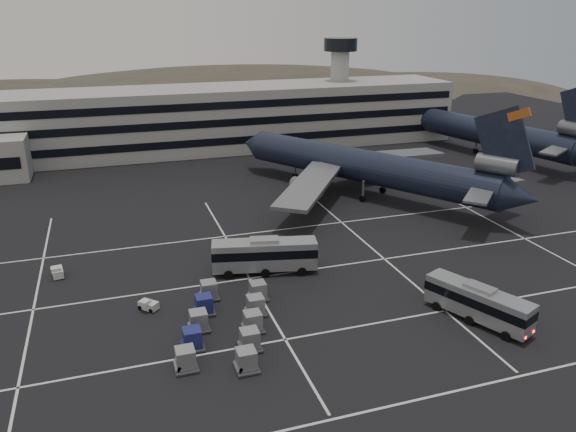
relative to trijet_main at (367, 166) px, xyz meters
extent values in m
plane|color=black|center=(-21.12, -28.76, -5.25)|extent=(260.00, 260.00, 0.00)
cube|color=silver|center=(-21.12, -50.76, -5.24)|extent=(90.00, 0.25, 0.01)
cube|color=silver|center=(-21.12, -38.76, -5.24)|extent=(90.00, 0.25, 0.01)
cube|color=silver|center=(-21.12, -24.76, -5.24)|extent=(90.00, 0.25, 0.01)
cube|color=silver|center=(-21.12, -10.76, -5.24)|extent=(90.00, 0.25, 0.01)
cube|color=silver|center=(-51.12, -22.76, -5.24)|extent=(0.25, 55.00, 0.01)
cube|color=silver|center=(-27.12, -22.76, -5.24)|extent=(0.25, 55.00, 0.01)
cube|color=silver|center=(-9.12, -22.76, -5.24)|extent=(0.25, 55.00, 0.01)
cube|color=silver|center=(12.88, -22.76, -5.24)|extent=(0.25, 55.00, 0.01)
cube|color=gray|center=(-21.12, 43.24, 1.75)|extent=(120.00, 18.00, 14.00)
cube|color=black|center=(-21.12, 34.19, -1.75)|extent=(118.00, 0.20, 1.60)
cube|color=black|center=(-21.12, 34.19, 2.25)|extent=(118.00, 0.20, 1.60)
cube|color=black|center=(-21.12, 34.19, 5.95)|extent=(118.00, 0.20, 1.60)
cylinder|color=gray|center=(13.88, 45.24, 5.75)|extent=(4.40, 4.40, 22.00)
cylinder|color=black|center=(13.88, 45.24, 17.25)|extent=(8.00, 8.00, 3.00)
ellipsoid|color=#38332B|center=(8.88, 141.24, -18.75)|extent=(252.00, 180.00, 44.00)
ellipsoid|color=#38332B|center=(88.88, 141.24, -14.25)|extent=(168.00, 120.00, 24.00)
cylinder|color=black|center=(-0.26, 0.43, -0.05)|extent=(29.99, 43.78, 5.60)
cone|color=black|center=(-14.03, 22.72, -0.05)|extent=(7.13, 6.77, 5.60)
cone|color=black|center=(13.66, -22.12, -0.05)|extent=(6.92, 6.90, 5.04)
cube|color=black|center=(11.82, -19.14, 7.35)|extent=(5.40, 8.32, 10.97)
cube|color=#AD5017|center=(12.61, -20.42, 11.55)|extent=(2.17, 3.04, 2.24)
cylinder|color=#595B60|center=(11.56, -18.71, 4.05)|extent=(5.45, 6.52, 2.70)
cube|color=slate|center=(7.72, -20.50, 0.55)|extent=(7.64, 7.50, 0.87)
cube|color=slate|center=(14.87, -16.08, 0.55)|extent=(8.15, 5.54, 0.87)
cube|color=slate|center=(-11.95, -4.44, -0.85)|extent=(17.46, 20.99, 1.75)
cylinder|color=#595B60|center=(-10.97, -0.31, -2.55)|extent=(5.19, 6.10, 2.70)
cube|color=slate|center=(9.32, 8.70, -0.85)|extent=(22.61, 9.13, 1.75)
cylinder|color=#595B60|center=(5.19, 9.67, -2.55)|extent=(5.19, 6.10, 2.70)
cylinder|color=slate|center=(-8.34, 13.50, -3.05)|extent=(0.44, 0.44, 3.00)
cylinder|color=black|center=(-8.34, 13.50, -4.70)|extent=(1.00, 1.20, 1.10)
cylinder|color=slate|center=(-1.94, -2.96, -3.05)|extent=(0.44, 0.44, 3.00)
cylinder|color=black|center=(-1.94, -2.96, -4.70)|extent=(1.00, 1.20, 1.10)
cylinder|color=slate|center=(3.51, 0.41, -3.05)|extent=(0.44, 0.44, 3.00)
cylinder|color=black|center=(3.51, 0.41, -4.70)|extent=(1.00, 1.20, 1.10)
cylinder|color=black|center=(36.90, 20.24, -0.05)|extent=(16.33, 48.02, 5.60)
cone|color=black|center=(30.96, 45.76, -0.05)|extent=(6.47, 5.65, 5.60)
cylinder|color=#595B60|center=(42.00, -1.67, 4.05)|extent=(3.99, 6.46, 2.70)
cube|color=slate|center=(37.80, -2.13, 0.55)|extent=(8.15, 6.08, 0.87)
cylinder|color=slate|center=(36.90, 20.24, -3.05)|extent=(0.44, 0.44, 3.00)
cylinder|color=black|center=(36.90, 20.24, -4.70)|extent=(0.74, 1.18, 1.10)
cube|color=gray|center=(-7.19, -41.47, -3.15)|extent=(6.91, 11.33, 3.07)
cube|color=black|center=(-7.19, -41.47, -2.78)|extent=(6.99, 11.41, 0.97)
cube|color=gray|center=(-7.19, -41.47, -1.43)|extent=(2.74, 3.47, 0.36)
cylinder|color=black|center=(-6.76, -45.59, -4.76)|extent=(0.70, 1.03, 0.98)
cylinder|color=black|center=(-4.42, -44.55, -4.76)|extent=(0.70, 1.03, 0.98)
cylinder|color=black|center=(-8.36, -41.99, -4.76)|extent=(0.70, 1.03, 0.98)
cylinder|color=black|center=(-6.02, -40.95, -4.76)|extent=(0.70, 1.03, 0.98)
cylinder|color=black|center=(-9.96, -38.39, -4.76)|extent=(0.70, 1.03, 0.98)
cylinder|color=black|center=(-7.62, -37.35, -4.76)|extent=(0.70, 1.03, 0.98)
cube|color=#FF0C05|center=(-5.65, -46.97, -4.33)|extent=(0.27, 0.18, 0.23)
cube|color=#FF0C05|center=(-4.15, -46.30, -4.33)|extent=(0.27, 0.18, 0.23)
cube|color=gray|center=(-24.90, -23.68, -2.89)|extent=(12.97, 5.54, 3.45)
cube|color=black|center=(-24.90, -23.68, -2.48)|extent=(13.04, 5.61, 1.09)
cube|color=gray|center=(-24.90, -23.68, -0.96)|extent=(3.76, 2.54, 0.40)
cylinder|color=black|center=(-20.89, -26.04, -4.70)|extent=(1.16, 0.60, 1.10)
cylinder|color=black|center=(-20.27, -23.23, -4.70)|extent=(1.16, 0.60, 1.10)
cylinder|color=black|center=(-25.22, -25.08, -4.70)|extent=(1.16, 0.60, 1.10)
cylinder|color=black|center=(-24.59, -22.27, -4.70)|extent=(1.16, 0.60, 1.10)
cylinder|color=black|center=(-29.54, -24.12, -4.70)|extent=(1.16, 0.60, 1.10)
cylinder|color=black|center=(-28.92, -21.32, -4.70)|extent=(1.16, 0.60, 1.10)
cube|color=silver|center=(-49.01, -17.04, -4.68)|extent=(1.55, 2.42, 0.92)
cube|color=silver|center=(-48.93, -17.54, -4.07)|extent=(1.25, 1.08, 0.51)
cylinder|color=black|center=(-49.45, -17.93, -4.96)|extent=(0.31, 0.60, 0.58)
cylinder|color=black|center=(-48.33, -17.77, -4.96)|extent=(0.31, 0.60, 0.58)
cylinder|color=black|center=(-49.69, -16.31, -4.96)|extent=(0.31, 0.60, 0.58)
cylinder|color=black|center=(-48.57, -16.14, -4.96)|extent=(0.31, 0.60, 0.58)
cube|color=silver|center=(-39.28, -28.58, -4.74)|extent=(2.23, 2.23, 0.84)
cube|color=silver|center=(-38.95, -28.90, -4.18)|extent=(1.31, 1.31, 0.46)
cylinder|color=black|center=(-39.11, -29.46, -4.99)|extent=(0.51, 0.51, 0.52)
cylinder|color=black|center=(-38.39, -28.74, -4.99)|extent=(0.51, 0.51, 0.52)
cylinder|color=black|center=(-40.16, -28.41, -4.99)|extent=(0.51, 0.51, 0.52)
cylinder|color=black|center=(-39.44, -27.69, -4.99)|extent=(0.51, 0.51, 0.52)
cube|color=#2D2D30|center=(-37.04, -40.42, -5.07)|extent=(2.76, 2.96, 0.20)
cylinder|color=black|center=(-37.04, -40.42, -5.14)|extent=(0.11, 0.22, 0.22)
cube|color=gray|center=(-37.04, -40.42, -4.10)|extent=(2.16, 2.16, 1.75)
cube|color=#2D2D30|center=(-31.91, -42.26, -5.07)|extent=(2.76, 2.96, 0.20)
cylinder|color=black|center=(-31.91, -42.26, -5.14)|extent=(0.11, 0.22, 0.22)
cube|color=gray|center=(-31.91, -42.26, -4.10)|extent=(2.16, 2.16, 1.75)
cube|color=#2D2D30|center=(-35.93, -37.34, -5.07)|extent=(2.76, 2.96, 0.20)
cylinder|color=black|center=(-35.93, -37.34, -5.14)|extent=(0.11, 0.22, 0.22)
cube|color=navy|center=(-35.93, -37.34, -4.10)|extent=(2.16, 2.16, 1.75)
cube|color=#2D2D30|center=(-30.80, -39.18, -5.07)|extent=(2.76, 2.96, 0.20)
cylinder|color=black|center=(-30.80, -39.18, -5.14)|extent=(0.11, 0.22, 0.22)
cube|color=gray|center=(-30.80, -39.18, -4.10)|extent=(2.16, 2.16, 1.75)
cube|color=#2D2D30|center=(-34.82, -34.26, -5.07)|extent=(2.76, 2.96, 0.20)
cylinder|color=black|center=(-34.82, -34.26, -5.14)|extent=(0.11, 0.22, 0.22)
cube|color=gray|center=(-34.82, -34.26, -4.10)|extent=(2.16, 2.16, 1.75)
cube|color=#2D2D30|center=(-29.69, -36.10, -5.07)|extent=(2.76, 2.96, 0.20)
cylinder|color=black|center=(-29.69, -36.10, -5.14)|extent=(0.11, 0.22, 0.22)
cube|color=gray|center=(-29.69, -36.10, -4.10)|extent=(2.16, 2.16, 1.75)
cube|color=#2D2D30|center=(-33.72, -31.18, -5.07)|extent=(2.76, 2.96, 0.20)
cylinder|color=black|center=(-33.72, -31.18, -5.14)|extent=(0.11, 0.22, 0.22)
cube|color=navy|center=(-33.72, -31.18, -4.10)|extent=(2.16, 2.16, 1.75)
cube|color=#2D2D30|center=(-28.59, -33.03, -5.07)|extent=(2.76, 2.96, 0.20)
cylinder|color=black|center=(-28.59, -33.03, -5.14)|extent=(0.11, 0.22, 0.22)
cube|color=gray|center=(-28.59, -33.03, -4.10)|extent=(2.16, 2.16, 1.75)
cube|color=#2D2D30|center=(-32.61, -28.10, -5.07)|extent=(2.76, 2.96, 0.20)
cylinder|color=black|center=(-32.61, -28.10, -5.14)|extent=(0.11, 0.22, 0.22)
cube|color=gray|center=(-32.61, -28.10, -4.10)|extent=(2.16, 2.16, 1.75)
cube|color=#2D2D30|center=(-27.48, -29.95, -5.07)|extent=(2.76, 2.96, 0.20)
cylinder|color=black|center=(-27.48, -29.95, -5.14)|extent=(0.11, 0.22, 0.22)
cube|color=gray|center=(-27.48, -29.95, -4.10)|extent=(2.16, 2.16, 1.75)
camera|label=1|loc=(-41.58, -83.77, 25.07)|focal=35.00mm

